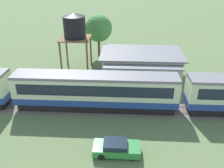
{
  "coord_description": "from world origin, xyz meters",
  "views": [
    {
      "loc": [
        -0.53,
        -24.37,
        15.1
      ],
      "look_at": [
        -1.93,
        0.44,
        2.62
      ],
      "focal_mm": 38.0,
      "sensor_mm": 36.0,
      "label": 1
    }
  ],
  "objects_px": {
    "passenger_train": "(98,90)",
    "station_building": "(141,64)",
    "water_tower": "(75,27)",
    "parked_car_green": "(116,148)",
    "yard_tree_0": "(98,28)"
  },
  "relations": [
    {
      "from": "water_tower",
      "to": "yard_tree_0",
      "type": "distance_m",
      "value": 7.35
    },
    {
      "from": "station_building",
      "to": "yard_tree_0",
      "type": "height_order",
      "value": "yard_tree_0"
    },
    {
      "from": "water_tower",
      "to": "parked_car_green",
      "type": "height_order",
      "value": "water_tower"
    },
    {
      "from": "passenger_train",
      "to": "station_building",
      "type": "distance_m",
      "value": 11.03
    },
    {
      "from": "parked_car_green",
      "to": "yard_tree_0",
      "type": "bearing_deg",
      "value": 99.44
    },
    {
      "from": "passenger_train",
      "to": "water_tower",
      "type": "relative_size",
      "value": 6.5
    },
    {
      "from": "station_building",
      "to": "water_tower",
      "type": "bearing_deg",
      "value": 170.34
    },
    {
      "from": "water_tower",
      "to": "station_building",
      "type": "bearing_deg",
      "value": -9.66
    },
    {
      "from": "water_tower",
      "to": "parked_car_green",
      "type": "distance_m",
      "value": 20.99
    },
    {
      "from": "parked_car_green",
      "to": "passenger_train",
      "type": "bearing_deg",
      "value": 108.13
    },
    {
      "from": "yard_tree_0",
      "to": "parked_car_green",
      "type": "bearing_deg",
      "value": -80.55
    },
    {
      "from": "passenger_train",
      "to": "station_building",
      "type": "xyz_separation_m",
      "value": [
        5.43,
        9.58,
        -0.5
      ]
    },
    {
      "from": "water_tower",
      "to": "yard_tree_0",
      "type": "relative_size",
      "value": 1.18
    },
    {
      "from": "passenger_train",
      "to": "station_building",
      "type": "height_order",
      "value": "passenger_train"
    },
    {
      "from": "water_tower",
      "to": "passenger_train",
      "type": "bearing_deg",
      "value": -67.78
    }
  ]
}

